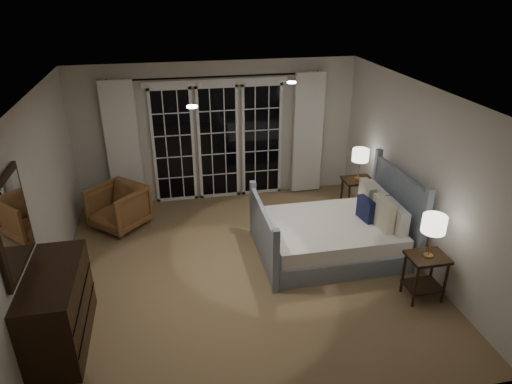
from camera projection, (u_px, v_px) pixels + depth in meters
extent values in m
plane|color=olive|center=(243.00, 269.00, 6.48)|extent=(5.00, 5.00, 0.00)
plane|color=white|center=(240.00, 95.00, 5.41)|extent=(5.00, 5.00, 0.00)
cube|color=beige|center=(38.00, 207.00, 5.50)|extent=(0.02, 5.00, 2.50)
cube|color=beige|center=(417.00, 175.00, 6.40)|extent=(0.02, 5.00, 2.50)
cube|color=beige|center=(218.00, 132.00, 8.16)|extent=(5.00, 0.02, 2.50)
cube|color=beige|center=(294.00, 316.00, 3.73)|extent=(5.00, 0.02, 2.50)
cube|color=black|center=(173.00, 146.00, 8.08)|extent=(0.66, 0.02, 2.02)
cube|color=black|center=(218.00, 143.00, 8.22)|extent=(0.66, 0.02, 2.02)
cube|color=black|center=(262.00, 140.00, 8.37)|extent=(0.66, 0.02, 2.02)
cube|color=white|center=(216.00, 82.00, 7.74)|extent=(2.50, 0.04, 0.10)
cylinder|color=black|center=(216.00, 77.00, 7.65)|extent=(3.50, 0.03, 0.03)
cube|color=silver|center=(123.00, 146.00, 7.80)|extent=(0.55, 0.10, 2.25)
cube|color=silver|center=(308.00, 134.00, 8.40)|extent=(0.55, 0.10, 2.25)
cylinder|color=white|center=(292.00, 82.00, 6.09)|extent=(0.12, 0.12, 0.01)
cylinder|color=white|center=(192.00, 107.00, 4.96)|extent=(0.12, 0.12, 0.01)
cube|color=gray|center=(329.00, 244.00, 6.82)|extent=(1.92, 1.50, 0.28)
cube|color=silver|center=(331.00, 230.00, 6.71)|extent=(1.86, 1.44, 0.23)
cube|color=gray|center=(396.00, 211.00, 6.81)|extent=(0.06, 1.50, 1.22)
cube|color=gray|center=(263.00, 235.00, 6.52)|extent=(0.06, 1.50, 0.84)
cube|color=silver|center=(395.00, 217.00, 6.45)|extent=(0.14, 0.60, 0.36)
cube|color=silver|center=(375.00, 197.00, 7.02)|extent=(0.14, 0.60, 0.36)
cube|color=beige|center=(383.00, 214.00, 6.44)|extent=(0.16, 0.46, 0.45)
cube|color=beige|center=(367.00, 197.00, 6.93)|extent=(0.16, 0.46, 0.45)
cube|color=#151A3A|center=(365.00, 209.00, 6.68)|extent=(0.15, 0.35, 0.34)
cube|color=black|center=(428.00, 257.00, 5.67)|extent=(0.48, 0.39, 0.04)
cube|color=black|center=(422.00, 286.00, 5.86)|extent=(0.44, 0.35, 0.03)
cylinder|color=black|center=(415.00, 287.00, 5.63)|extent=(0.04, 0.04, 0.60)
cylinder|color=black|center=(445.00, 283.00, 5.70)|extent=(0.04, 0.04, 0.60)
cylinder|color=black|center=(403.00, 273.00, 5.91)|extent=(0.04, 0.04, 0.60)
cylinder|color=black|center=(432.00, 269.00, 5.98)|extent=(0.04, 0.04, 0.60)
cube|color=black|center=(358.00, 180.00, 7.78)|extent=(0.50, 0.40, 0.04)
cube|color=black|center=(355.00, 204.00, 7.97)|extent=(0.46, 0.36, 0.03)
cylinder|color=black|center=(348.00, 202.00, 7.73)|extent=(0.04, 0.04, 0.62)
cylinder|color=black|center=(371.00, 200.00, 7.81)|extent=(0.04, 0.04, 0.62)
cylinder|color=black|center=(341.00, 194.00, 8.02)|extent=(0.04, 0.04, 0.62)
cylinder|color=black|center=(364.00, 192.00, 8.09)|extent=(0.04, 0.04, 0.62)
cylinder|color=tan|center=(428.00, 255.00, 5.66)|extent=(0.12, 0.12, 0.02)
cylinder|color=tan|center=(430.00, 243.00, 5.59)|extent=(0.02, 0.02, 0.33)
cylinder|color=white|center=(434.00, 224.00, 5.47)|extent=(0.29, 0.29, 0.21)
cylinder|color=tan|center=(358.00, 179.00, 7.76)|extent=(0.12, 0.12, 0.02)
cylinder|color=tan|center=(359.00, 169.00, 7.69)|extent=(0.02, 0.02, 0.32)
cylinder|color=white|center=(361.00, 155.00, 7.58)|extent=(0.28, 0.28, 0.20)
imported|color=brown|center=(119.00, 207.00, 7.45)|extent=(1.09, 1.09, 0.71)
cube|color=black|center=(58.00, 309.00, 5.01)|extent=(0.55, 1.32, 0.93)
cube|color=black|center=(87.00, 317.00, 5.12)|extent=(0.01, 1.30, 0.01)
cube|color=black|center=(83.00, 295.00, 4.99)|extent=(0.01, 1.30, 0.01)
cube|color=black|center=(12.00, 225.00, 4.50)|extent=(0.04, 0.85, 1.00)
cube|color=white|center=(15.00, 225.00, 4.50)|extent=(0.01, 0.73, 0.88)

